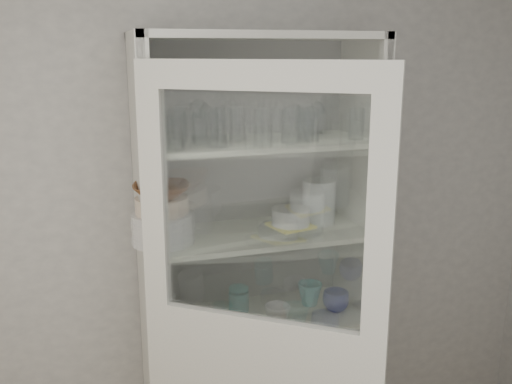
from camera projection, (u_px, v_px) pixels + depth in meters
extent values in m
cube|color=#9E9D9B|center=(200.00, 212.00, 2.63)|extent=(3.60, 0.02, 2.60)
cube|color=silver|center=(146.00, 289.00, 2.40)|extent=(0.03, 0.45, 2.10)
cube|color=silver|center=(354.00, 264.00, 2.68)|extent=(0.03, 0.45, 2.10)
cube|color=#989898|center=(243.00, 260.00, 2.74)|extent=(1.00, 0.03, 2.10)
cube|color=silver|center=(256.00, 36.00, 2.29)|extent=(1.00, 0.45, 0.03)
cube|color=white|center=(257.00, 318.00, 2.58)|extent=(0.94, 0.42, 0.02)
cube|color=white|center=(257.00, 234.00, 2.48)|extent=(0.94, 0.42, 0.02)
cube|color=white|center=(257.00, 143.00, 2.38)|extent=(0.94, 0.42, 0.02)
cube|color=silver|center=(260.00, 75.00, 1.83)|extent=(0.75, 0.56, 0.10)
cube|color=silver|center=(154.00, 200.00, 2.07)|extent=(0.10, 0.09, 0.80)
cube|color=silver|center=(380.00, 221.00, 1.81)|extent=(0.10, 0.09, 0.80)
cube|color=silver|center=(260.00, 210.00, 1.94)|extent=(0.59, 0.44, 0.78)
cylinder|color=silver|center=(176.00, 133.00, 2.14)|extent=(0.09, 0.09, 0.13)
cylinder|color=silver|center=(217.00, 127.00, 2.20)|extent=(0.10, 0.10, 0.16)
cylinder|color=silver|center=(263.00, 128.00, 2.22)|extent=(0.08, 0.08, 0.15)
cylinder|color=silver|center=(290.00, 126.00, 2.29)|extent=(0.07, 0.07, 0.14)
cylinder|color=silver|center=(306.00, 127.00, 2.30)|extent=(0.09, 0.09, 0.13)
cylinder|color=silver|center=(311.00, 125.00, 2.34)|extent=(0.07, 0.07, 0.14)
cylinder|color=silver|center=(356.00, 124.00, 2.40)|extent=(0.08, 0.08, 0.13)
cylinder|color=silver|center=(161.00, 128.00, 2.25)|extent=(0.07, 0.07, 0.14)
cylinder|color=silver|center=(178.00, 125.00, 2.31)|extent=(0.09, 0.09, 0.15)
cylinder|color=silver|center=(210.00, 125.00, 2.33)|extent=(0.07, 0.07, 0.14)
cylinder|color=silver|center=(238.00, 124.00, 2.35)|extent=(0.08, 0.08, 0.14)
cylinder|color=silver|center=(306.00, 122.00, 2.41)|extent=(0.09, 0.09, 0.14)
cylinder|color=silver|center=(163.00, 228.00, 2.32)|extent=(0.25, 0.25, 0.13)
cylinder|color=silver|center=(173.00, 217.00, 2.50)|extent=(0.19, 0.19, 0.11)
cylinder|color=beige|center=(162.00, 205.00, 2.30)|extent=(0.24, 0.24, 0.07)
imported|color=brown|center=(161.00, 190.00, 2.29)|extent=(0.26, 0.26, 0.06)
cylinder|color=silver|center=(291.00, 229.00, 2.49)|extent=(0.37, 0.37, 0.02)
cube|color=yellow|center=(291.00, 226.00, 2.49)|extent=(0.20, 0.20, 0.01)
cylinder|color=silver|center=(291.00, 216.00, 2.48)|extent=(0.22, 0.22, 0.07)
cylinder|color=silver|center=(319.00, 202.00, 2.58)|extent=(0.15, 0.15, 0.20)
imported|color=navy|center=(336.00, 301.00, 2.62)|extent=(0.15, 0.15, 0.09)
imported|color=teal|center=(310.00, 294.00, 2.68)|extent=(0.12, 0.12, 0.11)
imported|color=silver|center=(277.00, 316.00, 2.46)|extent=(0.11, 0.11, 0.10)
cylinder|color=teal|center=(239.00, 301.00, 2.62)|extent=(0.09, 0.09, 0.09)
ellipsoid|color=teal|center=(239.00, 290.00, 2.60)|extent=(0.09, 0.09, 0.02)
cylinder|color=#B5B5B9|center=(251.00, 323.00, 2.47)|extent=(0.10, 0.10, 0.04)
cylinder|color=silver|center=(164.00, 309.00, 2.49)|extent=(0.14, 0.14, 0.13)
cylinder|color=silver|center=(200.00, 128.00, 2.27)|extent=(0.06, 0.06, 0.13)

